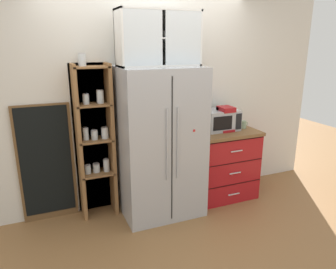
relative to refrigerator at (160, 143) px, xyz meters
The scene contains 11 objects.
ground_plane 0.87m from the refrigerator, 90.02° to the right, with size 10.57×10.57×0.00m, color olive.
wall_back_cream 0.57m from the refrigerator, 90.00° to the left, with size 4.88×0.10×2.55m, color silver.
refrigerator is the anchor object (origin of this frame).
pantry_shelf_column 0.75m from the refrigerator, 158.77° to the left, with size 0.44×0.30×1.88m.
counter_cabinet 0.99m from the refrigerator, ahead, with size 0.83×0.61×0.90m.
microwave 0.89m from the refrigerator, ahead, with size 0.44×0.33×0.26m.
coffee_maker 0.92m from the refrigerator, ahead, with size 0.17×0.20×0.31m.
mug_sage 1.19m from the refrigerator, ahead, with size 0.11×0.07×0.10m.
bottle_green 0.57m from the refrigerator, ahead, with size 0.06×0.06×0.30m.
upper_cabinet 1.16m from the refrigerator, 90.00° to the left, with size 0.88×0.32×0.58m.
chalkboard_menu 1.30m from the refrigerator, 165.37° to the left, with size 0.60×0.04×1.35m.
Camera 1 is at (-1.25, -3.25, 1.99)m, focal length 33.80 mm.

